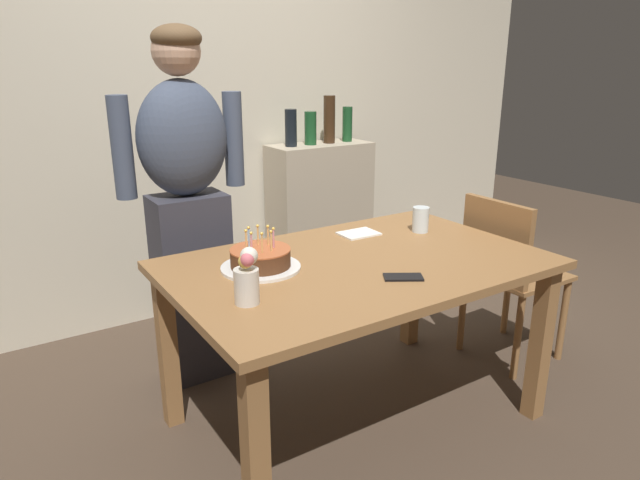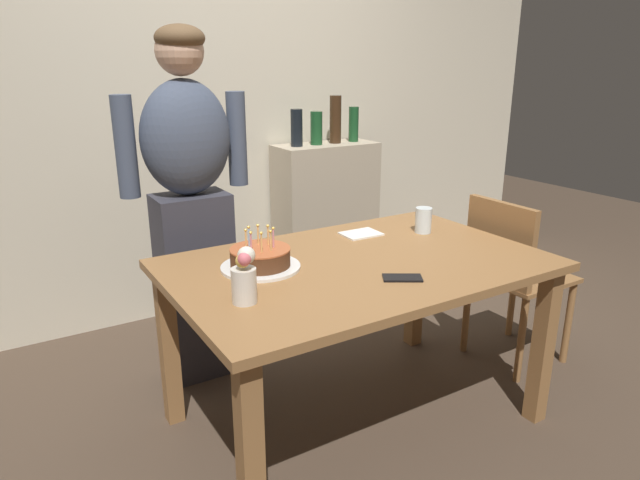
{
  "view_description": "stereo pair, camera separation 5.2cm",
  "coord_description": "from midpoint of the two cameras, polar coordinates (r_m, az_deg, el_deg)",
  "views": [
    {
      "loc": [
        -1.28,
        -1.7,
        1.51
      ],
      "look_at": [
        -0.15,
        0.05,
        0.84
      ],
      "focal_mm": 31.43,
      "sensor_mm": 36.0,
      "label": 1
    },
    {
      "loc": [
        -1.24,
        -1.73,
        1.51
      ],
      "look_at": [
        -0.15,
        0.05,
        0.84
      ],
      "focal_mm": 31.43,
      "sensor_mm": 36.0,
      "label": 2
    }
  ],
  "objects": [
    {
      "name": "shelf_cabinet",
      "position": [
        3.74,
        -0.41,
        2.37
      ],
      "size": [
        0.67,
        0.3,
        1.3
      ],
      "color": "tan",
      "rests_on": "ground_plane"
    },
    {
      "name": "person_man_bearded",
      "position": [
        2.67,
        -13.9,
        3.49
      ],
      "size": [
        0.61,
        0.27,
        1.66
      ],
      "rotation": [
        0.0,
        0.0,
        3.14
      ],
      "color": "#33333D",
      "rests_on": "ground_plane"
    },
    {
      "name": "ground_plane",
      "position": [
        2.61,
        2.92,
        -17.61
      ],
      "size": [
        10.0,
        10.0,
        0.0
      ],
      "primitive_type": "plane",
      "color": "#47382B"
    },
    {
      "name": "back_wall",
      "position": [
        3.51,
        -12.14,
        13.95
      ],
      "size": [
        5.2,
        0.1,
        2.6
      ],
      "primitive_type": "cube",
      "color": "beige",
      "rests_on": "ground_plane"
    },
    {
      "name": "flower_vase",
      "position": [
        1.85,
        -8.25,
        -3.66
      ],
      "size": [
        0.08,
        0.09,
        0.2
      ],
      "color": "silver",
      "rests_on": "dining_table"
    },
    {
      "name": "dining_table",
      "position": [
        2.3,
        3.17,
        -4.41
      ],
      "size": [
        1.5,
        0.96,
        0.74
      ],
      "color": "olive",
      "rests_on": "ground_plane"
    },
    {
      "name": "dining_chair",
      "position": [
        2.97,
        17.93,
        -2.65
      ],
      "size": [
        0.42,
        0.42,
        0.87
      ],
      "rotation": [
        0.0,
        0.0,
        1.57
      ],
      "color": "olive",
      "rests_on": "ground_plane"
    },
    {
      "name": "birthday_cake",
      "position": [
        2.17,
        -6.76,
        -1.99
      ],
      "size": [
        0.31,
        0.31,
        0.17
      ],
      "color": "white",
      "rests_on": "dining_table"
    },
    {
      "name": "napkin_stack",
      "position": [
        2.61,
        3.39,
        0.66
      ],
      "size": [
        0.18,
        0.14,
        0.01
      ],
      "primitive_type": "cube",
      "rotation": [
        0.0,
        0.0,
        -0.03
      ],
      "color": "white",
      "rests_on": "dining_table"
    },
    {
      "name": "water_glass_near",
      "position": [
        2.67,
        9.65,
        2.07
      ],
      "size": [
        0.08,
        0.08,
        0.12
      ],
      "primitive_type": "cylinder",
      "color": "silver",
      "rests_on": "dining_table"
    },
    {
      "name": "cell_phone",
      "position": [
        2.1,
        7.76,
        -3.77
      ],
      "size": [
        0.16,
        0.14,
        0.01
      ],
      "primitive_type": "cube",
      "rotation": [
        0.0,
        0.0,
        -0.56
      ],
      "color": "black",
      "rests_on": "dining_table"
    }
  ]
}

